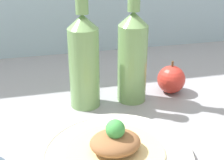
{
  "coord_description": "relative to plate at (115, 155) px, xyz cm",
  "views": [
    {
      "loc": [
        -10.42,
        -53.39,
        35.58
      ],
      "look_at": [
        3.76,
        1.71,
        10.69
      ],
      "focal_mm": 50.0,
      "sensor_mm": 36.0,
      "label": 1
    }
  ],
  "objects": [
    {
      "name": "apple",
      "position": [
        21.16,
        23.27,
        2.69
      ],
      "size": [
        7.21,
        7.21,
        8.58
      ],
      "color": "red",
      "rests_on": "ground_plane"
    },
    {
      "name": "plated_food",
      "position": [
        0.0,
        0.0,
        2.34
      ],
      "size": [
        17.77,
        17.77,
        6.63
      ],
      "color": "#D6BC7F",
      "rests_on": "plate"
    },
    {
      "name": "plate",
      "position": [
        0.0,
        0.0,
        0.0
      ],
      "size": [
        27.84,
        27.84,
        1.72
      ],
      "color": "silver",
      "rests_on": "ground_plane"
    },
    {
      "name": "cider_bottle_left",
      "position": [
        -1.09,
        21.92,
        11.01
      ],
      "size": [
        7.0,
        7.0,
        30.54
      ],
      "color": "#729E5B",
      "rests_on": "ground_plane"
    },
    {
      "name": "cider_bottle_right",
      "position": [
        10.02,
        21.92,
        11.01
      ],
      "size": [
        7.0,
        7.0,
        30.54
      ],
      "color": "#729E5B",
      "rests_on": "ground_plane"
    },
    {
      "name": "ground_plane",
      "position": [
        -1.53,
        9.24,
        -2.91
      ],
      "size": [
        180.0,
        110.0,
        4.0
      ],
      "primitive_type": "cube",
      "color": "gray"
    }
  ]
}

